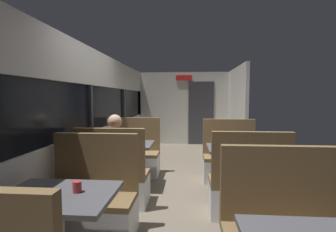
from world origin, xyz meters
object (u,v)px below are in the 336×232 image
(dining_table_mid_window, at_px, (125,149))
(bench_mid_window_facing_entry, at_px, (134,158))
(bench_rear_aisle_facing_entry, at_px, (230,162))
(seated_passenger, at_px, (115,166))
(bench_rear_aisle_facing_end, at_px, (248,191))
(coffee_cup_primary, at_px, (228,144))
(dining_table_rear_aisle, at_px, (237,154))
(dining_table_near_window, at_px, (57,206))
(bench_near_window_facing_entry, at_px, (92,206))
(coffee_cup_secondary, at_px, (77,187))
(bench_mid_window_facing_end, at_px, (113,182))

(dining_table_mid_window, xyz_separation_m, bench_mid_window_facing_entry, (0.00, 0.70, -0.31))
(bench_rear_aisle_facing_entry, height_order, seated_passenger, seated_passenger)
(bench_rear_aisle_facing_end, bearing_deg, coffee_cup_primary, 101.12)
(bench_mid_window_facing_entry, height_order, seated_passenger, seated_passenger)
(bench_rear_aisle_facing_entry, bearing_deg, coffee_cup_primary, -102.40)
(bench_mid_window_facing_entry, height_order, coffee_cup_primary, bench_mid_window_facing_entry)
(dining_table_rear_aisle, xyz_separation_m, coffee_cup_primary, (-0.15, 0.04, 0.15))
(dining_table_near_window, relative_size, coffee_cup_primary, 10.00)
(bench_near_window_facing_entry, xyz_separation_m, seated_passenger, (0.00, 0.88, 0.21))
(bench_rear_aisle_facing_end, xyz_separation_m, seated_passenger, (-1.79, 0.27, 0.21))
(dining_table_near_window, distance_m, dining_table_mid_window, 2.21)
(dining_table_rear_aisle, bearing_deg, dining_table_mid_window, 173.62)
(dining_table_mid_window, height_order, coffee_cup_primary, coffee_cup_primary)
(bench_rear_aisle_facing_end, bearing_deg, bench_rear_aisle_facing_entry, 90.00)
(dining_table_near_window, distance_m, bench_mid_window_facing_entry, 2.92)
(coffee_cup_primary, height_order, coffee_cup_secondary, same)
(bench_mid_window_facing_end, relative_size, bench_mid_window_facing_entry, 1.00)
(bench_mid_window_facing_entry, relative_size, coffee_cup_primary, 12.22)
(bench_near_window_facing_entry, relative_size, bench_rear_aisle_facing_entry, 1.00)
(coffee_cup_secondary, bearing_deg, seated_passenger, 95.49)
(bench_near_window_facing_entry, distance_m, dining_table_mid_window, 1.54)
(dining_table_near_window, xyz_separation_m, bench_near_window_facing_entry, (0.00, 0.70, -0.31))
(bench_mid_window_facing_end, relative_size, coffee_cup_primary, 12.22)
(dining_table_mid_window, height_order, coffee_cup_secondary, coffee_cup_secondary)
(bench_rear_aisle_facing_end, distance_m, seated_passenger, 1.82)
(dining_table_mid_window, height_order, dining_table_rear_aisle, same)
(bench_mid_window_facing_entry, relative_size, bench_rear_aisle_facing_entry, 1.00)
(bench_near_window_facing_entry, bearing_deg, bench_mid_window_facing_entry, 90.00)
(bench_rear_aisle_facing_entry, height_order, coffee_cup_primary, bench_rear_aisle_facing_entry)
(coffee_cup_primary, bearing_deg, coffee_cup_secondary, -126.68)
(dining_table_rear_aisle, relative_size, coffee_cup_primary, 10.00)
(bench_rear_aisle_facing_entry, distance_m, coffee_cup_secondary, 3.17)
(dining_table_mid_window, xyz_separation_m, bench_mid_window_facing_end, (0.00, -0.70, -0.31))
(bench_mid_window_facing_end, xyz_separation_m, seated_passenger, (0.00, 0.07, 0.21))
(bench_rear_aisle_facing_entry, bearing_deg, bench_mid_window_facing_end, -146.19)
(dining_table_rear_aisle, bearing_deg, bench_mid_window_facing_end, -164.41)
(dining_table_rear_aisle, distance_m, bench_rear_aisle_facing_entry, 0.77)
(bench_mid_window_facing_end, bearing_deg, bench_mid_window_facing_entry, 90.00)
(bench_mid_window_facing_entry, relative_size, coffee_cup_secondary, 12.22)
(dining_table_near_window, distance_m, coffee_cup_primary, 2.63)
(dining_table_near_window, xyz_separation_m, bench_mid_window_facing_end, (0.00, 1.51, -0.31))
(dining_table_rear_aisle, height_order, seated_passenger, seated_passenger)
(dining_table_near_window, distance_m, bench_rear_aisle_facing_entry, 3.26)
(dining_table_near_window, xyz_separation_m, bench_mid_window_facing_entry, (0.00, 2.91, -0.31))
(bench_mid_window_facing_entry, height_order, coffee_cup_secondary, bench_mid_window_facing_entry)
(dining_table_near_window, bearing_deg, coffee_cup_primary, 51.23)
(dining_table_rear_aisle, relative_size, coffee_cup_secondary, 10.00)
(bench_rear_aisle_facing_end, bearing_deg, dining_table_mid_window, 153.32)
(bench_mid_window_facing_end, distance_m, dining_table_rear_aisle, 1.88)
(bench_near_window_facing_entry, distance_m, coffee_cup_secondary, 0.82)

